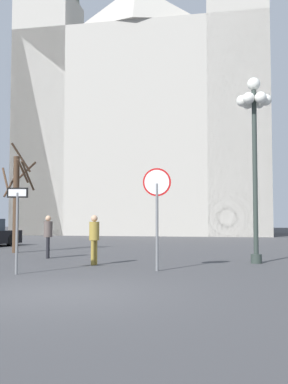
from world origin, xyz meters
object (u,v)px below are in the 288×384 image
cathedral (145,103)px  street_lamp (254,126)px  one_way_arrow_sign (17,220)px  bare_tree (17,198)px  pedestrian_standing (48,233)px  stop_sign (157,198)px  pedestrian_walking (94,235)px

cathedral → street_lamp: cathedral is taller
one_way_arrow_sign → bare_tree: (-3.33, 6.73, 0.89)m
cathedral → one_way_arrow_sign: 30.74m
one_way_arrow_sign → pedestrian_standing: (-0.96, 4.50, -0.49)m
stop_sign → bare_tree: (-6.89, 5.38, 0.29)m
street_lamp → pedestrian_walking: size_ratio=3.92×
bare_tree → pedestrian_standing: (2.36, -2.22, -1.39)m
cathedral → one_way_arrow_sign: cathedral is taller
street_lamp → stop_sign: bearing=-137.9°
pedestrian_standing → bare_tree: bearing=136.7°
street_lamp → pedestrian_walking: (-5.09, -1.41, -3.61)m
pedestrian_standing → stop_sign: bearing=-34.9°
bare_tree → pedestrian_standing: bearing=-43.3°
cathedral → pedestrian_standing: (0.62, -24.29, -11.14)m
street_lamp → pedestrian_walking: street_lamp is taller
stop_sign → one_way_arrow_sign: (-3.56, -1.35, -0.61)m
cathedral → bare_tree: 24.19m
one_way_arrow_sign → pedestrian_standing: size_ratio=1.46×
stop_sign → one_way_arrow_sign: size_ratio=1.26×
pedestrian_walking → pedestrian_standing: (-2.34, 1.94, -0.00)m
bare_tree → stop_sign: bearing=-38.0°
cathedral → stop_sign: (5.15, -27.45, -10.04)m
pedestrian_walking → bare_tree: bearing=138.5°
pedestrian_walking → one_way_arrow_sign: bearing=-118.2°
street_lamp → pedestrian_standing: street_lamp is taller
pedestrian_standing → street_lamp: bearing=-4.1°
pedestrian_walking → pedestrian_standing: size_ratio=1.00×
stop_sign → street_lamp: bearing=42.1°
stop_sign → bare_tree: bearing=142.0°
cathedral → stop_sign: bearing=-79.4°
bare_tree → pedestrian_walking: (4.70, -4.16, -1.38)m
stop_sign → pedestrian_standing: size_ratio=1.84×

